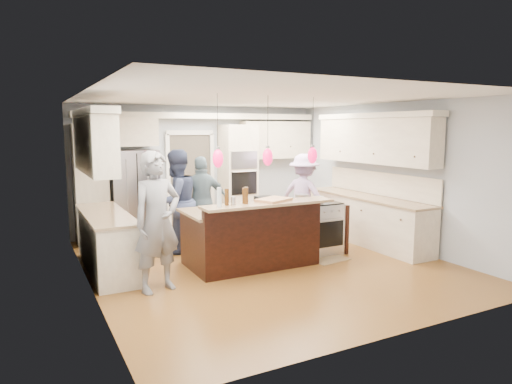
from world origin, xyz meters
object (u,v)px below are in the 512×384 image
island_range (318,227)px  person_bar_end (157,222)px  refrigerator (134,195)px  person_far_left (176,202)px  kitchen_island (250,235)px

island_range → person_bar_end: bearing=-169.0°
refrigerator → person_far_left: bearing=-71.2°
kitchen_island → person_bar_end: bearing=-162.7°
kitchen_island → island_range: 1.41m
refrigerator → kitchen_island: refrigerator is taller
kitchen_island → refrigerator: bearing=116.9°
person_bar_end → person_far_left: size_ratio=1.04×
refrigerator → island_range: refrigerator is taller
person_bar_end → kitchen_island: bearing=1.2°
kitchen_island → island_range: size_ratio=2.28×
island_range → person_far_left: size_ratio=0.50×
kitchen_island → person_far_left: person_far_left is taller
kitchen_island → person_far_left: size_ratio=1.13×
kitchen_island → person_far_left: bearing=124.3°
island_range → person_bar_end: 3.18m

